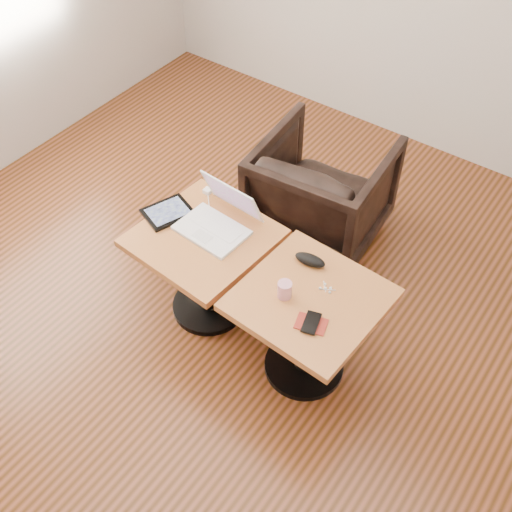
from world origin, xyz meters
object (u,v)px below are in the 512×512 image
Objects in this scene: side_table_left at (205,255)px; laptop at (218,219)px; side_table_right at (309,316)px; armchair at (322,191)px; striped_cup at (285,290)px.

laptop is at bearing 82.36° from side_table_left.
side_table_right is 0.90× the size of armchair.
side_table_right is 1.82× the size of laptop.
armchair is at bearing 82.73° from laptop.
laptop is at bearing 172.29° from side_table_right.
armchair is at bearing 121.26° from side_table_right.
striped_cup is at bearing 106.00° from armchair.
side_table_left is 0.21m from laptop.
side_table_left is 0.87m from armchair.
laptop reaches higher than side_table_left.
side_table_right is 0.65m from laptop.
laptop reaches higher than side_table_right.
side_table_right is at bearing 32.06° from striped_cup.
side_table_left is at bearing -178.79° from side_table_right.
side_table_left is 1.02× the size of side_table_right.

